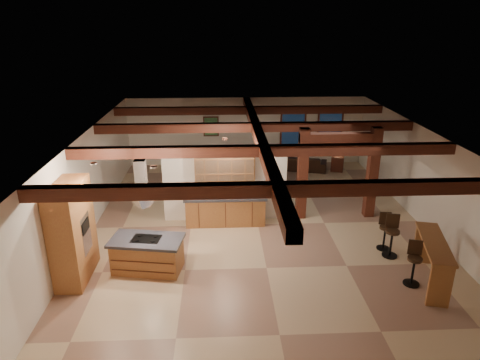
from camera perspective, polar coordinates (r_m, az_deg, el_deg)
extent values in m
plane|color=tan|center=(13.27, 2.42, -5.94)|extent=(12.00, 12.00, 0.00)
plane|color=beige|center=(18.42, 0.84, 6.50)|extent=(10.00, 0.00, 10.00)
plane|color=beige|center=(7.43, 6.82, -16.54)|extent=(10.00, 0.00, 10.00)
plane|color=beige|center=(13.23, -19.60, -0.43)|extent=(0.00, 12.00, 12.00)
plane|color=beige|center=(14.05, 23.27, 0.28)|extent=(0.00, 12.00, 12.00)
plane|color=#3B1A12|center=(12.26, 2.62, 6.29)|extent=(12.00, 12.00, 0.00)
cube|color=#3A140E|center=(8.52, 5.05, -1.26)|extent=(10.00, 0.25, 0.28)
cube|color=#3A140E|center=(11.05, 3.22, 3.93)|extent=(10.00, 0.25, 0.28)
cube|color=#3A140E|center=(13.55, 2.11, 7.06)|extent=(10.00, 0.25, 0.28)
cube|color=#3A140E|center=(16.18, 1.31, 9.28)|extent=(10.00, 0.25, 0.28)
cube|color=#3A140E|center=(12.30, 2.61, 5.65)|extent=(0.28, 12.00, 0.28)
cube|color=#3A140E|center=(13.36, 8.31, 0.78)|extent=(0.30, 0.30, 2.90)
cube|color=#3A140E|center=(13.94, 17.23, 0.90)|extent=(0.30, 0.30, 2.90)
cube|color=#3A140E|center=(13.28, 13.26, 5.53)|extent=(2.50, 0.28, 0.28)
cube|color=beige|center=(13.24, -2.02, -0.80)|extent=(3.80, 0.18, 2.20)
cube|color=olive|center=(10.95, -21.47, -6.49)|extent=(0.64, 1.60, 2.40)
cube|color=silver|center=(10.88, -19.93, -6.75)|extent=(0.06, 0.62, 0.95)
cube|color=black|center=(10.78, -19.85, -5.81)|extent=(0.01, 0.50, 0.28)
cube|color=olive|center=(13.14, -1.96, -4.14)|extent=(2.40, 0.60, 0.86)
cube|color=black|center=(12.95, -1.98, -2.25)|extent=(2.50, 0.66, 0.08)
cube|color=olive|center=(12.81, -2.05, 2.03)|extent=(1.80, 0.34, 0.95)
cube|color=silver|center=(12.64, -2.04, 1.77)|extent=(1.74, 0.02, 0.90)
pyramid|color=silver|center=(10.49, -12.75, -3.53)|extent=(1.10, 1.10, 0.45)
cube|color=silver|center=(10.19, -13.10, 0.63)|extent=(0.26, 0.22, 0.73)
cube|color=#3A140E|center=(18.58, 7.06, 6.62)|extent=(1.10, 0.05, 1.70)
cube|color=black|center=(18.55, 7.08, 6.60)|extent=(0.95, 0.02, 1.55)
cube|color=#3A140E|center=(18.91, 11.88, 6.59)|extent=(1.10, 0.05, 1.70)
cube|color=black|center=(18.88, 11.90, 6.57)|extent=(0.95, 0.02, 1.55)
cube|color=#3A140E|center=(18.27, -3.88, 7.14)|extent=(0.65, 0.04, 0.85)
cube|color=#22502C|center=(18.25, -3.88, 7.12)|extent=(0.55, 0.01, 0.75)
cylinder|color=silver|center=(9.64, -11.40, 1.73)|extent=(0.16, 0.16, 0.03)
cylinder|color=silver|center=(11.74, -2.05, 5.49)|extent=(0.16, 0.16, 0.03)
cylinder|color=silver|center=(10.23, -18.95, 2.09)|extent=(0.16, 0.16, 0.03)
cube|color=olive|center=(11.09, -12.21, -9.82)|extent=(1.77, 1.09, 0.79)
cube|color=black|center=(10.88, -12.38, -7.85)|extent=(1.90, 1.22, 0.07)
cube|color=black|center=(10.86, -12.40, -7.66)|extent=(0.76, 0.57, 0.02)
imported|color=#411B10|center=(16.24, 1.82, 0.36)|extent=(1.93, 1.26, 0.63)
imported|color=black|center=(18.15, 8.28, 2.27)|extent=(2.16, 1.30, 0.59)
imported|color=#ACADB1|center=(12.91, 0.57, -1.52)|extent=(0.53, 0.43, 0.26)
cube|color=olive|center=(11.00, 24.55, -7.63)|extent=(1.04, 2.15, 0.06)
cube|color=olive|center=(10.47, 25.12, -12.64)|extent=(0.48, 0.22, 1.04)
cube|color=olive|center=(12.06, 23.31, -7.86)|extent=(0.48, 0.22, 1.04)
cube|color=#3A140E|center=(18.30, 12.86, 2.17)|extent=(0.63, 0.63, 0.62)
cylinder|color=black|center=(18.19, 12.95, 3.31)|extent=(0.05, 0.05, 0.15)
cone|color=#E8CA8B|center=(18.15, 12.99, 3.75)|extent=(0.25, 0.25, 0.16)
cylinder|color=black|center=(10.93, 22.30, -9.73)|extent=(0.34, 0.34, 0.07)
cube|color=black|center=(10.97, 22.33, -8.31)|extent=(0.32, 0.12, 0.38)
cylinder|color=black|center=(11.10, 22.06, -11.27)|extent=(0.06, 0.06, 0.67)
cylinder|color=black|center=(11.26, 21.83, -12.68)|extent=(0.38, 0.38, 0.03)
cylinder|color=black|center=(11.94, 19.69, -6.51)|extent=(0.36, 0.36, 0.07)
cube|color=black|center=(12.00, 19.68, -5.15)|extent=(0.34, 0.11, 0.40)
cylinder|color=black|center=(12.11, 19.49, -8.04)|extent=(0.06, 0.06, 0.71)
cylinder|color=black|center=(12.27, 19.30, -9.46)|extent=(0.40, 0.40, 0.03)
cylinder|color=black|center=(12.28, 18.85, -6.02)|extent=(0.33, 0.33, 0.06)
cube|color=black|center=(12.33, 18.78, -4.84)|extent=(0.31, 0.07, 0.36)
cylinder|color=black|center=(12.43, 18.68, -7.37)|extent=(0.05, 0.05, 0.63)
cylinder|color=black|center=(12.57, 18.52, -8.61)|extent=(0.36, 0.36, 0.03)
cube|color=#3A140E|center=(15.40, 0.85, -0.41)|extent=(0.50, 0.50, 0.05)
cube|color=#3A140E|center=(15.45, 0.53, 0.98)|extent=(0.37, 0.19, 0.68)
cylinder|color=#3A140E|center=(15.29, 0.59, -1.45)|extent=(0.05, 0.05, 0.38)
cylinder|color=#3A140E|center=(15.42, 1.61, -1.26)|extent=(0.05, 0.05, 0.38)
cylinder|color=#3A140E|center=(15.55, 0.08, -1.07)|extent=(0.05, 0.05, 0.38)
cylinder|color=#3A140E|center=(15.68, 1.09, -0.89)|extent=(0.05, 0.05, 0.38)
cube|color=#3A140E|center=(16.48, -1.17, 1.00)|extent=(0.50, 0.50, 0.05)
cube|color=#3A140E|center=(16.20, -0.89, 1.92)|extent=(0.37, 0.19, 0.68)
cylinder|color=#3A140E|center=(16.74, -0.91, 0.54)|extent=(0.05, 0.05, 0.38)
cylinder|color=#3A140E|center=(16.62, -1.87, 0.38)|extent=(0.05, 0.05, 0.38)
cylinder|color=#3A140E|center=(16.48, -0.45, 0.21)|extent=(0.05, 0.05, 0.38)
cylinder|color=#3A140E|center=(16.36, -1.42, 0.04)|extent=(0.05, 0.05, 0.38)
cube|color=#3A140E|center=(15.99, 4.91, 0.31)|extent=(0.50, 0.50, 0.05)
cube|color=#3A140E|center=(16.03, 4.60, 1.65)|extent=(0.37, 0.19, 0.68)
cylinder|color=#3A140E|center=(15.86, 4.70, -0.69)|extent=(0.05, 0.05, 0.38)
cylinder|color=#3A140E|center=(16.02, 5.65, -0.51)|extent=(0.05, 0.05, 0.38)
cylinder|color=#3A140E|center=(16.11, 4.14, -0.33)|extent=(0.05, 0.05, 0.38)
cylinder|color=#3A140E|center=(16.26, 5.08, -0.16)|extent=(0.05, 0.05, 0.38)
cube|color=#3A140E|center=(17.02, 2.71, 1.64)|extent=(0.50, 0.50, 0.05)
cube|color=#3A140E|center=(16.76, 3.05, 2.53)|extent=(0.37, 0.19, 0.68)
cylinder|color=#3A140E|center=(17.29, 2.90, 1.17)|extent=(0.05, 0.05, 0.38)
cylinder|color=#3A140E|center=(17.15, 2.00, 1.02)|extent=(0.05, 0.05, 0.38)
cylinder|color=#3A140E|center=(17.04, 3.41, 0.86)|extent=(0.05, 0.05, 0.38)
cylinder|color=#3A140E|center=(16.90, 2.50, 0.71)|extent=(0.05, 0.05, 0.38)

